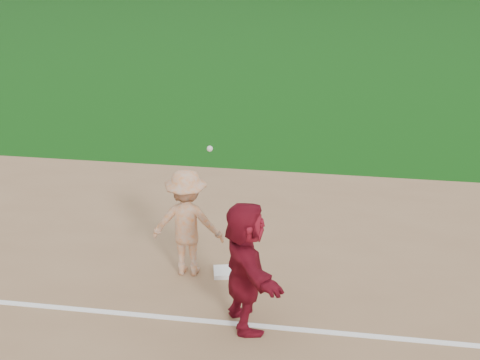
# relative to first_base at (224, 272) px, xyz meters

# --- Properties ---
(ground) EXTENTS (160.00, 160.00, 0.00)m
(ground) POSITION_rel_first_base_xyz_m (0.12, -0.49, -0.06)
(ground) COLOR #0E420C
(ground) RESTS_ON ground
(foul_line) EXTENTS (60.00, 0.10, 0.01)m
(foul_line) POSITION_rel_first_base_xyz_m (0.12, -1.29, -0.03)
(foul_line) COLOR white
(foul_line) RESTS_ON infield_dirt
(first_base) EXTENTS (0.41, 0.41, 0.08)m
(first_base) POSITION_rel_first_base_xyz_m (0.00, 0.00, 0.00)
(first_base) COLOR white
(first_base) RESTS_ON infield_dirt
(base_runner) EXTENTS (1.25, 1.89, 1.96)m
(base_runner) POSITION_rel_first_base_xyz_m (0.52, -1.26, 0.94)
(base_runner) COLOR maroon
(base_runner) RESTS_ON infield_dirt
(first_base_play) EXTENTS (1.19, 0.70, 2.35)m
(first_base_play) POSITION_rel_first_base_xyz_m (-0.60, -0.01, 0.87)
(first_base_play) COLOR #A7A7A9
(first_base_play) RESTS_ON infield_dirt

